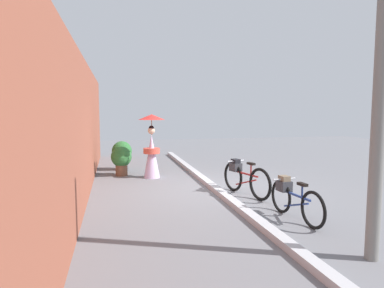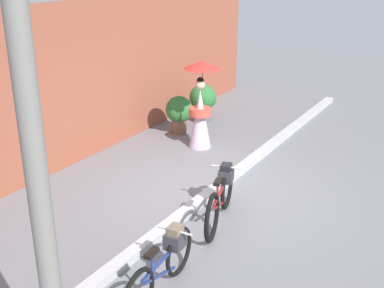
# 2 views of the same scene
# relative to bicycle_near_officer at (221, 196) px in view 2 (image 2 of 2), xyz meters

# --- Properties ---
(ground_plane) EXTENTS (30.00, 30.00, 0.00)m
(ground_plane) POSITION_rel_bicycle_near_officer_xyz_m (0.73, 0.55, -0.43)
(ground_plane) COLOR slate
(building_wall) EXTENTS (14.00, 0.40, 3.14)m
(building_wall) POSITION_rel_bicycle_near_officer_xyz_m (0.73, 3.80, 1.14)
(building_wall) COLOR brown
(building_wall) RESTS_ON ground_plane
(sidewalk_curb) EXTENTS (14.00, 0.20, 0.12)m
(sidewalk_curb) POSITION_rel_bicycle_near_officer_xyz_m (0.73, 0.55, -0.37)
(sidewalk_curb) COLOR #B2B2B7
(sidewalk_curb) RESTS_ON ground_plane
(bicycle_near_officer) EXTENTS (1.73, 0.62, 0.82)m
(bicycle_near_officer) POSITION_rel_bicycle_near_officer_xyz_m (0.00, 0.00, 0.00)
(bicycle_near_officer) COLOR black
(bicycle_near_officer) RESTS_ON ground_plane
(bicycle_far_side) EXTENTS (1.64, 0.48, 0.76)m
(bicycle_far_side) POSITION_rel_bicycle_near_officer_xyz_m (-1.90, -0.23, -0.03)
(bicycle_far_side) COLOR black
(bicycle_far_side) RESTS_ON ground_plane
(person_with_parasol) EXTENTS (0.79, 0.79, 1.90)m
(person_with_parasol) POSITION_rel_bicycle_near_officer_xyz_m (2.61, 1.91, 0.52)
(person_with_parasol) COLOR silver
(person_with_parasol) RESTS_ON ground_plane
(potted_plant_by_door) EXTENTS (0.65, 0.63, 0.90)m
(potted_plant_by_door) POSITION_rel_bicycle_near_officer_xyz_m (3.14, 2.79, 0.09)
(potted_plant_by_door) COLOR brown
(potted_plant_by_door) RESTS_ON ground_plane
(potted_plant_small) EXTENTS (0.68, 0.67, 0.98)m
(potted_plant_small) POSITION_rel_bicycle_near_officer_xyz_m (4.17, 2.74, 0.13)
(potted_plant_small) COLOR #59595B
(potted_plant_small) RESTS_ON ground_plane
(utility_pole) EXTENTS (0.18, 0.18, 4.80)m
(utility_pole) POSITION_rel_bicycle_near_officer_xyz_m (-3.74, -0.38, 1.97)
(utility_pole) COLOR slate
(utility_pole) RESTS_ON ground_plane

